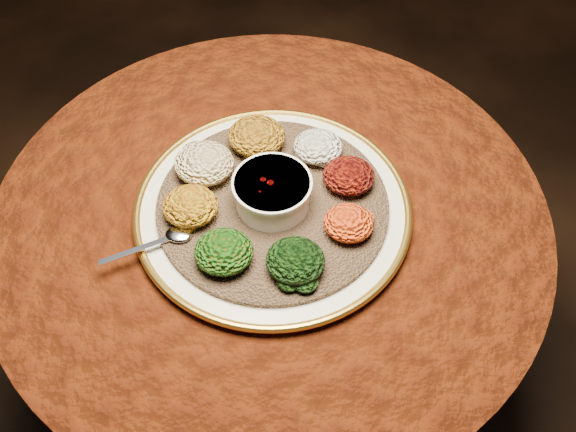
# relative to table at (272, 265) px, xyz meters

# --- Properties ---
(table) EXTENTS (0.96, 0.96, 0.73)m
(table) POSITION_rel_table_xyz_m (0.00, 0.00, 0.00)
(table) COLOR black
(table) RESTS_ON ground
(platter) EXTENTS (0.57, 0.57, 0.02)m
(platter) POSITION_rel_table_xyz_m (0.01, -0.01, 0.19)
(platter) COLOR beige
(platter) RESTS_ON table
(injera) EXTENTS (0.45, 0.45, 0.01)m
(injera) POSITION_rel_table_xyz_m (0.01, -0.01, 0.20)
(injera) COLOR brown
(injera) RESTS_ON platter
(stew_bowl) EXTENTS (0.13, 0.13, 0.05)m
(stew_bowl) POSITION_rel_table_xyz_m (0.01, -0.01, 0.24)
(stew_bowl) COLOR white
(stew_bowl) RESTS_ON injera
(spoon) EXTENTS (0.13, 0.09, 0.01)m
(spoon) POSITION_rel_table_xyz_m (-0.14, -0.11, 0.21)
(spoon) COLOR silver
(spoon) RESTS_ON injera
(portion_ayib) EXTENTS (0.09, 0.08, 0.04)m
(portion_ayib) POSITION_rel_table_xyz_m (0.07, 0.11, 0.23)
(portion_ayib) COLOR white
(portion_ayib) RESTS_ON injera
(portion_kitfo) EXTENTS (0.09, 0.08, 0.04)m
(portion_kitfo) POSITION_rel_table_xyz_m (0.13, 0.05, 0.23)
(portion_kitfo) COLOR black
(portion_kitfo) RESTS_ON injera
(portion_tikil) EXTENTS (0.08, 0.08, 0.04)m
(portion_tikil) POSITION_rel_table_xyz_m (0.14, -0.05, 0.23)
(portion_tikil) COLOR #B9810F
(portion_tikil) RESTS_ON injera
(portion_gomen) EXTENTS (0.09, 0.09, 0.04)m
(portion_gomen) POSITION_rel_table_xyz_m (0.06, -0.13, 0.23)
(portion_gomen) COLOR black
(portion_gomen) RESTS_ON injera
(portion_mixveg) EXTENTS (0.09, 0.09, 0.04)m
(portion_mixveg) POSITION_rel_table_xyz_m (-0.05, -0.13, 0.23)
(portion_mixveg) COLOR #AC370B
(portion_mixveg) RESTS_ON injera
(portion_kik) EXTENTS (0.09, 0.09, 0.04)m
(portion_kik) POSITION_rel_table_xyz_m (-0.12, -0.05, 0.23)
(portion_kik) COLOR #AB810F
(portion_kik) RESTS_ON injera
(portion_timatim) EXTENTS (0.10, 0.10, 0.05)m
(portion_timatim) POSITION_rel_table_xyz_m (-0.12, 0.04, 0.23)
(portion_timatim) COLOR maroon
(portion_timatim) RESTS_ON injera
(portion_shiro) EXTENTS (0.10, 0.10, 0.05)m
(portion_shiro) POSITION_rel_table_xyz_m (-0.04, 0.12, 0.23)
(portion_shiro) COLOR #A16913
(portion_shiro) RESTS_ON injera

